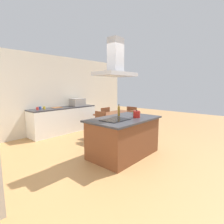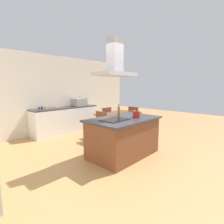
{
  "view_description": "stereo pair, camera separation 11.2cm",
  "coord_description": "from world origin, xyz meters",
  "px_view_note": "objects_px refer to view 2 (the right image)",
  "views": [
    {
      "loc": [
        -3.17,
        -2.44,
        1.64
      ],
      "look_at": [
        0.03,
        0.4,
        1.0
      ],
      "focal_mm": 27.89,
      "sensor_mm": 36.0,
      "label": 1
    },
    {
      "loc": [
        -3.1,
        -2.52,
        1.64
      ],
      "look_at": [
        0.03,
        0.4,
        1.0
      ],
      "focal_mm": 27.89,
      "sensor_mm": 36.0,
      "label": 2
    }
  ],
  "objects_px": {
    "dining_table": "(119,116)",
    "chair_at_right_end": "(135,117)",
    "cooktop": "(115,120)",
    "coffee_mug_yellow": "(46,108)",
    "chair_facing_back_wall": "(105,118)",
    "coffee_mug_red": "(39,108)",
    "range_hood": "(115,64)",
    "coffee_mug_blue": "(42,108)",
    "countertop_microwave": "(79,102)",
    "mixing_bowl": "(136,113)",
    "chair_facing_island": "(135,123)",
    "cutting_board": "(58,107)",
    "olive_oil_bottle": "(119,111)",
    "tea_kettle": "(137,114)",
    "chair_at_left_end": "(99,125)"
  },
  "relations": [
    {
      "from": "chair_facing_island",
      "to": "chair_facing_back_wall",
      "type": "height_order",
      "value": "same"
    },
    {
      "from": "dining_table",
      "to": "range_hood",
      "type": "relative_size",
      "value": 1.56
    },
    {
      "from": "mixing_bowl",
      "to": "cutting_board",
      "type": "xyz_separation_m",
      "value": [
        -0.6,
        2.85,
        -0.04
      ]
    },
    {
      "from": "coffee_mug_yellow",
      "to": "chair_facing_island",
      "type": "xyz_separation_m",
      "value": [
        1.68,
        -2.36,
        -0.44
      ]
    },
    {
      "from": "range_hood",
      "to": "olive_oil_bottle",
      "type": "bearing_deg",
      "value": 30.58
    },
    {
      "from": "mixing_bowl",
      "to": "chair_at_left_end",
      "type": "bearing_deg",
      "value": 104.76
    },
    {
      "from": "cooktop",
      "to": "cutting_board",
      "type": "xyz_separation_m",
      "value": [
        0.32,
        2.93,
        0.0
      ]
    },
    {
      "from": "coffee_mug_blue",
      "to": "dining_table",
      "type": "xyz_separation_m",
      "value": [
        1.8,
        -1.75,
        -0.28
      ]
    },
    {
      "from": "olive_oil_bottle",
      "to": "countertop_microwave",
      "type": "relative_size",
      "value": 0.59
    },
    {
      "from": "tea_kettle",
      "to": "olive_oil_bottle",
      "type": "bearing_deg",
      "value": 108.02
    },
    {
      "from": "olive_oil_bottle",
      "to": "coffee_mug_red",
      "type": "distance_m",
      "value": 2.74
    },
    {
      "from": "chair_at_right_end",
      "to": "range_hood",
      "type": "xyz_separation_m",
      "value": [
        -2.45,
        -1.21,
        1.59
      ]
    },
    {
      "from": "olive_oil_bottle",
      "to": "coffee_mug_red",
      "type": "height_order",
      "value": "olive_oil_bottle"
    },
    {
      "from": "coffee_mug_yellow",
      "to": "range_hood",
      "type": "bearing_deg",
      "value": -87.16
    },
    {
      "from": "coffee_mug_red",
      "to": "range_hood",
      "type": "bearing_deg",
      "value": -82.25
    },
    {
      "from": "mixing_bowl",
      "to": "chair_facing_island",
      "type": "height_order",
      "value": "mixing_bowl"
    },
    {
      "from": "chair_facing_island",
      "to": "chair_facing_back_wall",
      "type": "xyz_separation_m",
      "value": [
        0.0,
        1.33,
        0.0
      ]
    },
    {
      "from": "dining_table",
      "to": "chair_at_right_end",
      "type": "height_order",
      "value": "chair_at_right_end"
    },
    {
      "from": "range_hood",
      "to": "coffee_mug_blue",
      "type": "bearing_deg",
      "value": 94.97
    },
    {
      "from": "tea_kettle",
      "to": "cutting_board",
      "type": "relative_size",
      "value": 0.63
    },
    {
      "from": "chair_at_right_end",
      "to": "olive_oil_bottle",
      "type": "bearing_deg",
      "value": -154.66
    },
    {
      "from": "cooktop",
      "to": "coffee_mug_yellow",
      "type": "distance_m",
      "value": 2.91
    },
    {
      "from": "countertop_microwave",
      "to": "tea_kettle",
      "type": "bearing_deg",
      "value": -101.13
    },
    {
      "from": "coffee_mug_blue",
      "to": "range_hood",
      "type": "bearing_deg",
      "value": -85.03
    },
    {
      "from": "tea_kettle",
      "to": "mixing_bowl",
      "type": "bearing_deg",
      "value": 36.45
    },
    {
      "from": "countertop_microwave",
      "to": "coffee_mug_yellow",
      "type": "height_order",
      "value": "countertop_microwave"
    },
    {
      "from": "coffee_mug_blue",
      "to": "countertop_microwave",
      "type": "bearing_deg",
      "value": -3.14
    },
    {
      "from": "coffee_mug_red",
      "to": "dining_table",
      "type": "bearing_deg",
      "value": -40.62
    },
    {
      "from": "coffee_mug_yellow",
      "to": "dining_table",
      "type": "height_order",
      "value": "coffee_mug_yellow"
    },
    {
      "from": "mixing_bowl",
      "to": "countertop_microwave",
      "type": "height_order",
      "value": "countertop_microwave"
    },
    {
      "from": "olive_oil_bottle",
      "to": "mixing_bowl",
      "type": "xyz_separation_m",
      "value": [
        0.5,
        -0.17,
        -0.08
      ]
    },
    {
      "from": "dining_table",
      "to": "chair_facing_back_wall",
      "type": "distance_m",
      "value": 0.68
    },
    {
      "from": "chair_facing_island",
      "to": "range_hood",
      "type": "bearing_deg",
      "value": -160.44
    },
    {
      "from": "mixing_bowl",
      "to": "chair_facing_island",
      "type": "distance_m",
      "value": 0.89
    },
    {
      "from": "countertop_microwave",
      "to": "range_hood",
      "type": "height_order",
      "value": "range_hood"
    },
    {
      "from": "olive_oil_bottle",
      "to": "cutting_board",
      "type": "distance_m",
      "value": 2.68
    },
    {
      "from": "tea_kettle",
      "to": "coffee_mug_blue",
      "type": "bearing_deg",
      "value": 104.68
    },
    {
      "from": "mixing_bowl",
      "to": "coffee_mug_blue",
      "type": "bearing_deg",
      "value": 112.29
    },
    {
      "from": "dining_table",
      "to": "cooktop",
      "type": "bearing_deg",
      "value": -141.78
    },
    {
      "from": "cooktop",
      "to": "coffee_mug_blue",
      "type": "relative_size",
      "value": 6.67
    },
    {
      "from": "cooktop",
      "to": "dining_table",
      "type": "height_order",
      "value": "cooktop"
    },
    {
      "from": "tea_kettle",
      "to": "chair_at_left_end",
      "type": "relative_size",
      "value": 0.24
    },
    {
      "from": "countertop_microwave",
      "to": "chair_facing_back_wall",
      "type": "distance_m",
      "value": 1.19
    },
    {
      "from": "mixing_bowl",
      "to": "chair_at_right_end",
      "type": "relative_size",
      "value": 0.19
    },
    {
      "from": "coffee_mug_blue",
      "to": "dining_table",
      "type": "relative_size",
      "value": 0.06
    },
    {
      "from": "range_hood",
      "to": "chair_facing_island",
      "type": "bearing_deg",
      "value": 19.56
    },
    {
      "from": "cooktop",
      "to": "chair_at_right_end",
      "type": "bearing_deg",
      "value": 26.28
    },
    {
      "from": "cutting_board",
      "to": "chair_at_left_end",
      "type": "xyz_separation_m",
      "value": [
        0.31,
        -1.72,
        -0.4
      ]
    },
    {
      "from": "olive_oil_bottle",
      "to": "range_hood",
      "type": "xyz_separation_m",
      "value": [
        -0.42,
        -0.25,
        1.08
      ]
    },
    {
      "from": "countertop_microwave",
      "to": "coffee_mug_blue",
      "type": "distance_m",
      "value": 1.43
    }
  ]
}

